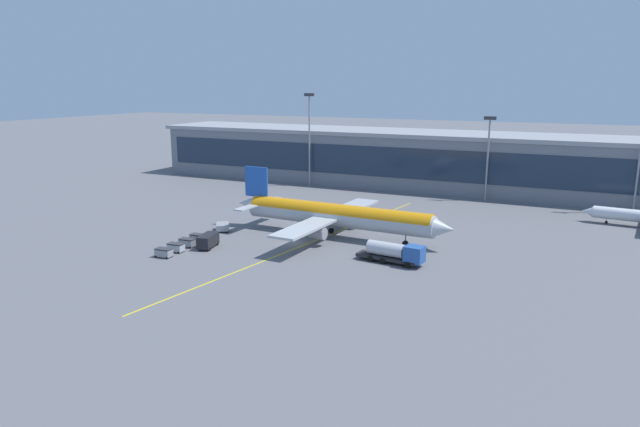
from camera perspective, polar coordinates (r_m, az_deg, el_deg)
The scene contains 13 objects.
ground_plane at distance 100.34m, azimuth -2.55°, elevation -2.93°, with size 700.00×700.00×0.00m, color slate.
apron_lead_in_line at distance 100.93m, azimuth -0.74°, elevation -2.82°, with size 0.30×80.00×0.01m, color yellow.
terminal_building at distance 155.82m, azimuth 10.83°, elevation 5.27°, with size 158.86×21.93×14.72m.
main_airliner at distance 103.35m, azimuth 1.62°, elevation -0.15°, with size 43.32×34.34×11.62m.
fuel_tanker at distance 89.24m, azimuth 7.44°, elevation -3.88°, with size 11.01×3.64×3.25m.
pushback_tug at distance 109.80m, azimuth -9.66°, elevation -1.26°, with size 4.01×4.44×1.40m.
crew_van at distance 98.75m, azimuth -11.10°, elevation -2.63°, with size 3.19×5.35×2.30m.
baggage_cart_0 at distance 95.22m, azimuth -15.27°, elevation -3.76°, with size 2.74×1.77×1.48m.
baggage_cart_1 at distance 97.66m, azimuth -14.14°, elevation -3.28°, with size 2.74×1.77×1.48m.
baggage_cart_2 at distance 100.15m, azimuth -13.07°, elevation -2.83°, with size 2.74×1.77×1.48m.
baggage_cart_3 at distance 102.68m, azimuth -12.05°, elevation -2.39°, with size 2.74×1.77×1.48m.
apron_light_mast_1 at distance 140.16m, azimuth 16.37°, elevation 5.99°, with size 2.80×0.50×19.80m.
apron_light_mast_2 at distance 154.43m, azimuth -1.06°, elevation 8.04°, with size 2.80×0.50×24.71m.
Camera 1 is at (45.76, -85.06, 27.20)m, focal length 32.18 mm.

